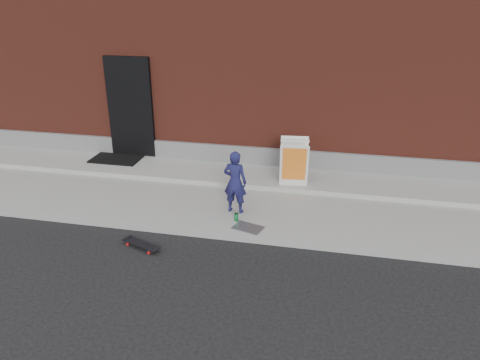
% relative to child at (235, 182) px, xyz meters
% --- Properties ---
extents(ground, '(80.00, 80.00, 0.00)m').
position_rel_child_xyz_m(ground, '(-0.29, -0.80, -0.73)').
color(ground, black).
rests_on(ground, ground).
extents(sidewalk, '(20.00, 3.00, 0.15)m').
position_rel_child_xyz_m(sidewalk, '(-0.29, 0.70, -0.65)').
color(sidewalk, gray).
rests_on(sidewalk, ground).
extents(apron, '(20.00, 1.20, 0.10)m').
position_rel_child_xyz_m(apron, '(-0.29, 1.60, -0.53)').
color(apron, gray).
rests_on(apron, sidewalk).
extents(building, '(20.00, 8.10, 5.00)m').
position_rel_child_xyz_m(building, '(-0.29, 6.19, 1.77)').
color(building, '#5F251A').
rests_on(building, ground).
extents(child, '(0.45, 0.31, 1.16)m').
position_rel_child_xyz_m(child, '(0.00, 0.00, 0.00)').
color(child, '#181843').
rests_on(child, sidewalk).
extents(skateboard, '(0.71, 0.42, 0.08)m').
position_rel_child_xyz_m(skateboard, '(-1.28, -1.31, -0.67)').
color(skateboard, red).
rests_on(skateboard, ground).
extents(pizza_sign, '(0.62, 0.71, 0.93)m').
position_rel_child_xyz_m(pizza_sign, '(0.92, 1.25, -0.02)').
color(pizza_sign, silver).
rests_on(pizza_sign, apron).
extents(soda_can, '(0.09, 0.09, 0.14)m').
position_rel_child_xyz_m(soda_can, '(0.10, -0.35, -0.51)').
color(soda_can, '#1B8B42').
rests_on(soda_can, sidewalk).
extents(doormat, '(1.11, 0.90, 0.03)m').
position_rel_child_xyz_m(doormat, '(-3.19, 1.89, -0.46)').
color(doormat, black).
rests_on(doormat, apron).
extents(utility_plate, '(0.56, 0.44, 0.01)m').
position_rel_child_xyz_m(utility_plate, '(0.35, -0.57, -0.57)').
color(utility_plate, '#5D5C62').
rests_on(utility_plate, sidewalk).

